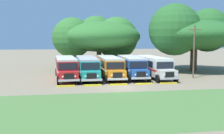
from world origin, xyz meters
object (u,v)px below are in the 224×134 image
object	(u,v)px
parked_bus_slot_1	(87,67)
broad_shade_tree	(99,37)
secondary_tree	(191,32)
utility_pole	(194,50)
parked_bus_slot_3	(131,65)
parked_bus_slot_4	(152,66)
parked_bus_slot_0	(66,67)
parked_bus_slot_2	(110,66)

from	to	relation	value
parked_bus_slot_1	broad_shade_tree	world-z (taller)	broad_shade_tree
secondary_tree	utility_pole	xyz separation A→B (m)	(-3.31, -8.00, -2.57)
parked_bus_slot_3	parked_bus_slot_4	bearing A→B (deg)	76.02
parked_bus_slot_1	parked_bus_slot_0	bearing A→B (deg)	-93.87
parked_bus_slot_3	utility_pole	world-z (taller)	utility_pole
parked_bus_slot_0	parked_bus_slot_3	size ratio (longest dim) A/B	1.01
parked_bus_slot_0	broad_shade_tree	size ratio (longest dim) A/B	0.70
parked_bus_slot_2	broad_shade_tree	xyz separation A→B (m)	(-0.14, 11.80, 4.15)
parked_bus_slot_2	parked_bus_slot_3	bearing A→B (deg)	94.09
parked_bus_slot_1	parked_bus_slot_2	distance (m)	3.13
utility_pole	parked_bus_slot_0	bearing A→B (deg)	172.03
parked_bus_slot_1	broad_shade_tree	size ratio (longest dim) A/B	0.70
broad_shade_tree	utility_pole	size ratio (longest dim) A/B	2.20
parked_bus_slot_3	parked_bus_slot_2	bearing A→B (deg)	-84.15
broad_shade_tree	utility_pole	bearing A→B (deg)	-51.69
secondary_tree	utility_pole	world-z (taller)	secondary_tree
parked_bus_slot_2	parked_bus_slot_4	size ratio (longest dim) A/B	1.00
parked_bus_slot_2	parked_bus_slot_4	world-z (taller)	same
broad_shade_tree	utility_pole	xyz separation A→B (m)	(11.26, -14.25, -1.92)
parked_bus_slot_2	utility_pole	bearing A→B (deg)	77.11
parked_bus_slot_3	broad_shade_tree	size ratio (longest dim) A/B	0.70
broad_shade_tree	parked_bus_slot_4	bearing A→B (deg)	-63.73
parked_bus_slot_1	parked_bus_slot_4	distance (m)	9.08
parked_bus_slot_0	utility_pole	world-z (taller)	utility_pole
parked_bus_slot_2	parked_bus_slot_4	distance (m)	5.97
parked_bus_slot_4	parked_bus_slot_0	bearing A→B (deg)	-95.26
parked_bus_slot_1	secondary_tree	size ratio (longest dim) A/B	0.71
secondary_tree	parked_bus_slot_3	bearing A→B (deg)	-154.93
parked_bus_slot_0	broad_shade_tree	xyz separation A→B (m)	(5.80, 11.86, 4.15)
parked_bus_slot_3	secondary_tree	world-z (taller)	secondary_tree
parked_bus_slot_4	broad_shade_tree	size ratio (longest dim) A/B	0.70
secondary_tree	parked_bus_slot_0	bearing A→B (deg)	-164.60
broad_shade_tree	parked_bus_slot_3	bearing A→B (deg)	-74.42
parked_bus_slot_2	secondary_tree	world-z (taller)	secondary_tree
parked_bus_slot_2	utility_pole	distance (m)	11.60
parked_bus_slot_1	secondary_tree	world-z (taller)	secondary_tree
secondary_tree	utility_pole	bearing A→B (deg)	-112.46
utility_pole	parked_bus_slot_4	bearing A→B (deg)	159.70
parked_bus_slot_1	parked_bus_slot_3	size ratio (longest dim) A/B	1.00
parked_bus_slot_4	broad_shade_tree	bearing A→B (deg)	-156.70
parked_bus_slot_4	utility_pole	size ratio (longest dim) A/B	1.53
parked_bus_slot_0	secondary_tree	world-z (taller)	secondary_tree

